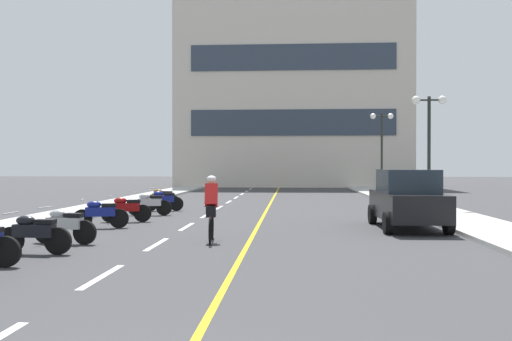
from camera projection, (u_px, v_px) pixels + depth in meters
ground_plane at (261, 210)px, 24.71m from camera, size 140.00×140.00×0.00m
curb_left at (121, 203)px, 28.16m from camera, size 2.40×72.00×0.12m
curb_right at (413, 204)px, 27.25m from camera, size 2.40×72.00×0.12m
lane_dash_1 at (102, 276)px, 9.87m from camera, size 0.14×2.20×0.01m
lane_dash_2 at (157, 244)px, 13.86m from camera, size 0.14×2.20×0.01m
lane_dash_3 at (187, 227)px, 17.85m from camera, size 0.14×2.20×0.01m
lane_dash_4 at (206, 215)px, 21.84m from camera, size 0.14×2.20×0.01m
lane_dash_5 at (219, 208)px, 25.84m from camera, size 0.14×2.20×0.01m
lane_dash_6 at (229, 202)px, 29.83m from camera, size 0.14×2.20×0.01m
lane_dash_7 at (236, 197)px, 33.82m from camera, size 0.14×2.20×0.01m
lane_dash_8 at (242, 194)px, 37.81m from camera, size 0.14×2.20×0.01m
lane_dash_9 at (247, 191)px, 41.80m from camera, size 0.14×2.20×0.01m
lane_dash_10 at (251, 189)px, 45.80m from camera, size 0.14×2.20×0.01m
lane_dash_11 at (254, 187)px, 49.79m from camera, size 0.14×2.20×0.01m
centre_line_yellow at (270, 205)px, 27.69m from camera, size 0.12×66.00×0.01m
office_building at (292, 86)px, 52.65m from camera, size 21.05×8.47×18.79m
street_lamp_mid at (429, 125)px, 23.90m from camera, size 1.46×0.36×4.79m
street_lamp_far at (382, 135)px, 35.59m from camera, size 1.46×0.36×5.13m
parked_car_near at (407, 199)px, 17.25m from camera, size 1.96×4.22×1.82m
motorcycle_3 at (34, 233)px, 12.32m from camera, size 1.70×0.60×0.92m
motorcycle_4 at (64, 225)px, 13.95m from camera, size 1.69×0.61×0.92m
motorcycle_5 at (100, 213)px, 17.33m from camera, size 1.68×0.65×0.92m
motorcycle_6 at (126, 208)px, 19.23m from camera, size 1.69×0.60×0.92m
motorcycle_7 at (149, 203)px, 21.79m from camera, size 1.70×0.60×0.92m
motorcycle_8 at (163, 200)px, 23.85m from camera, size 1.66×0.73×0.92m
motorcycle_9 at (162, 198)px, 25.65m from camera, size 1.68×0.64×0.92m
cyclist_rider at (211, 207)px, 14.31m from camera, size 0.42×1.77×1.71m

